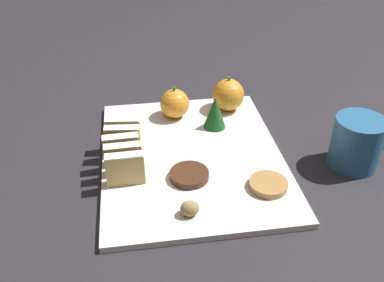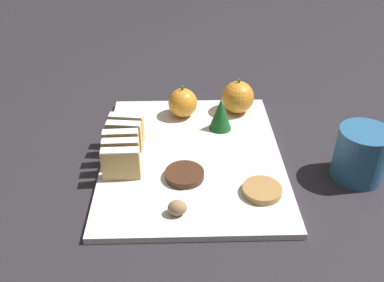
% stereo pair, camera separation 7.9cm
% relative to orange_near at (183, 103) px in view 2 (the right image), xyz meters
% --- Properties ---
extents(ground_plane, '(6.00, 6.00, 0.00)m').
position_rel_orange_near_xyz_m(ground_plane, '(0.02, -0.14, -0.04)').
color(ground_plane, '#28262B').
extents(serving_platter, '(0.34, 0.42, 0.01)m').
position_rel_orange_near_xyz_m(serving_platter, '(0.02, -0.14, -0.04)').
color(serving_platter, white).
rests_on(serving_platter, ground_plane).
extents(stollen_slice_front, '(0.07, 0.02, 0.06)m').
position_rel_orange_near_xyz_m(stollen_slice_front, '(-0.11, -0.21, -0.00)').
color(stollen_slice_front, tan).
rests_on(stollen_slice_front, serving_platter).
extents(stollen_slice_second, '(0.07, 0.02, 0.06)m').
position_rel_orange_near_xyz_m(stollen_slice_second, '(-0.11, -0.18, -0.00)').
color(stollen_slice_second, tan).
rests_on(stollen_slice_second, serving_platter).
extents(stollen_slice_third, '(0.07, 0.02, 0.06)m').
position_rel_orange_near_xyz_m(stollen_slice_third, '(-0.11, -0.15, -0.00)').
color(stollen_slice_third, tan).
rests_on(stollen_slice_third, serving_platter).
extents(stollen_slice_fourth, '(0.07, 0.03, 0.06)m').
position_rel_orange_near_xyz_m(stollen_slice_fourth, '(-0.11, -0.12, -0.00)').
color(stollen_slice_fourth, tan).
rests_on(stollen_slice_fourth, serving_platter).
extents(stollen_slice_fifth, '(0.07, 0.03, 0.06)m').
position_rel_orange_near_xyz_m(stollen_slice_fifth, '(-0.11, -0.10, -0.00)').
color(stollen_slice_fifth, tan).
rests_on(stollen_slice_fifth, serving_platter).
extents(orange_near, '(0.06, 0.06, 0.07)m').
position_rel_orange_near_xyz_m(orange_near, '(0.00, 0.00, 0.00)').
color(orange_near, orange).
rests_on(orange_near, serving_platter).
extents(orange_far, '(0.07, 0.07, 0.08)m').
position_rel_orange_near_xyz_m(orange_far, '(0.12, 0.01, 0.00)').
color(orange_far, orange).
rests_on(orange_far, serving_platter).
extents(walnut, '(0.03, 0.03, 0.03)m').
position_rel_orange_near_xyz_m(walnut, '(-0.01, -0.31, -0.02)').
color(walnut, '#9E7A51').
rests_on(walnut, serving_platter).
extents(chocolate_cookie, '(0.07, 0.07, 0.01)m').
position_rel_orange_near_xyz_m(chocolate_cookie, '(0.00, -0.21, -0.02)').
color(chocolate_cookie, '#472819').
rests_on(chocolate_cookie, serving_platter).
extents(gingerbread_cookie, '(0.07, 0.07, 0.01)m').
position_rel_orange_near_xyz_m(gingerbread_cookie, '(0.13, -0.26, -0.03)').
color(gingerbread_cookie, '#B27F47').
rests_on(gingerbread_cookie, serving_platter).
extents(evergreen_sprig, '(0.05, 0.05, 0.07)m').
position_rel_orange_near_xyz_m(evergreen_sprig, '(0.08, -0.05, 0.00)').
color(evergreen_sprig, '#195623').
rests_on(evergreen_sprig, serving_platter).
extents(coffee_mug, '(0.12, 0.09, 0.10)m').
position_rel_orange_near_xyz_m(coffee_mug, '(0.31, -0.20, 0.01)').
color(coffee_mug, '#2D6693').
rests_on(coffee_mug, ground_plane).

